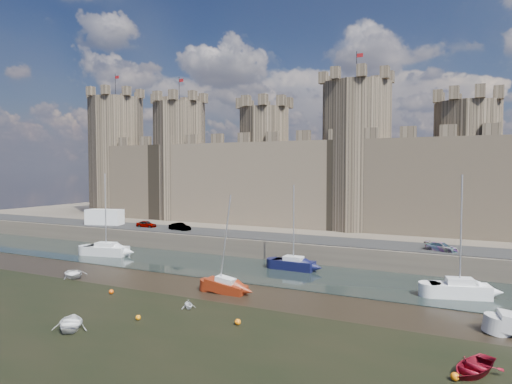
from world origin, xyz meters
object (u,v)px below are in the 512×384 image
(car_2, at_px, (441,247))
(sailboat_0, at_px, (106,250))
(van, at_px, (105,217))
(sailboat_1, at_px, (293,264))
(sailboat_2, at_px, (460,289))
(car_1, at_px, (180,227))
(car_0, at_px, (146,224))
(sailboat_4, at_px, (226,286))

(car_2, xyz_separation_m, sailboat_0, (-42.41, -9.65, -2.17))
(van, bearing_deg, car_2, -15.98)
(sailboat_1, relative_size, sailboat_2, 0.88)
(car_2, bearing_deg, van, 106.01)
(car_1, xyz_separation_m, sailboat_0, (-4.78, -10.60, -2.24))
(van, relative_size, sailboat_2, 0.53)
(sailboat_0, bearing_deg, car_2, 1.67)
(car_0, xyz_separation_m, car_1, (7.00, -0.51, 0.03))
(car_1, relative_size, sailboat_0, 0.32)
(car_0, bearing_deg, sailboat_2, -108.55)
(car_1, height_order, car_2, car_1)
(car_1, bearing_deg, car_2, -83.07)
(sailboat_0, xyz_separation_m, sailboat_1, (26.56, 3.28, -0.06))
(car_1, height_order, sailboat_0, sailboat_0)
(car_0, height_order, sailboat_4, sailboat_4)
(van, height_order, sailboat_0, sailboat_0)
(car_2, bearing_deg, sailboat_0, 119.87)
(car_0, distance_m, car_2, 44.65)
(sailboat_0, distance_m, sailboat_1, 26.77)
(car_1, height_order, van, van)
(sailboat_0, bearing_deg, sailboat_4, -31.18)
(car_0, distance_m, sailboat_2, 48.54)
(car_2, bearing_deg, sailboat_2, -149.78)
(car_0, relative_size, sailboat_4, 0.35)
(car_0, relative_size, sailboat_2, 0.29)
(car_1, bearing_deg, sailboat_2, -97.33)
(sailboat_2, relative_size, sailboat_4, 1.19)
(car_2, bearing_deg, car_1, 105.60)
(van, xyz_separation_m, sailboat_2, (55.60, -11.27, -2.94))
(sailboat_0, height_order, sailboat_2, sailboat_2)
(car_1, bearing_deg, sailboat_1, -100.19)
(car_0, xyz_separation_m, van, (-8.55, -0.50, 0.76))
(car_1, xyz_separation_m, car_2, (37.63, -0.95, -0.07))
(car_0, xyz_separation_m, car_2, (44.63, -1.46, -0.04))
(sailboat_1, distance_m, sailboat_4, 12.35)
(sailboat_2, bearing_deg, sailboat_1, 152.05)
(car_0, bearing_deg, sailboat_4, -131.48)
(sailboat_2, distance_m, sailboat_4, 22.10)
(car_1, xyz_separation_m, van, (-15.55, 0.01, 0.73))
(car_2, relative_size, sailboat_2, 0.32)
(car_0, bearing_deg, sailboat_0, -173.21)
(car_0, relative_size, van, 0.55)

